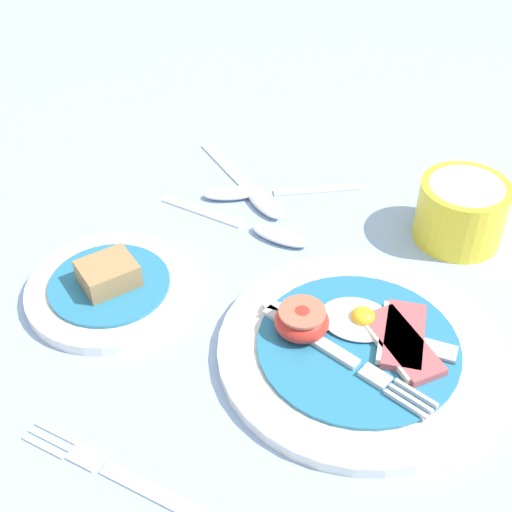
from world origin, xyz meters
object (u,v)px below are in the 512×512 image
at_px(teaspoon_near_cup, 255,192).
at_px(sugar_cup, 462,210).
at_px(teaspoon_stray, 253,192).
at_px(breakfast_plate, 355,349).
at_px(bread_plate, 110,286).
at_px(fork_on_cloth, 121,475).
at_px(teaspoon_by_saucer, 259,229).

bearing_deg(teaspoon_near_cup, sugar_cup, 153.44).
bearing_deg(sugar_cup, teaspoon_stray, 179.73).
relative_size(breakfast_plate, bread_plate, 1.53).
distance_m(breakfast_plate, fork_on_cloth, 0.24).
bearing_deg(teaspoon_stray, bread_plate, -69.39).
xyz_separation_m(bread_plate, teaspoon_by_saucer, (0.11, 0.15, -0.00)).
xyz_separation_m(breakfast_plate, teaspoon_stray, (-0.18, 0.21, -0.00)).
xyz_separation_m(bread_plate, teaspoon_stray, (0.08, 0.21, -0.00)).
bearing_deg(bread_plate, breakfast_plate, -0.62).
xyz_separation_m(breakfast_plate, sugar_cup, (0.07, 0.21, 0.03)).
relative_size(bread_plate, sugar_cup, 1.75).
bearing_deg(teaspoon_by_saucer, teaspoon_stray, 124.93).
relative_size(teaspoon_near_cup, fork_on_cloth, 0.98).
xyz_separation_m(teaspoon_by_saucer, teaspoon_near_cup, (-0.03, 0.07, 0.00)).
bearing_deg(teaspoon_near_cup, fork_on_cloth, 67.38).
bearing_deg(teaspoon_stray, sugar_cup, 41.28).
distance_m(sugar_cup, teaspoon_near_cup, 0.24).
distance_m(bread_plate, sugar_cup, 0.39).
height_order(breakfast_plate, sugar_cup, sugar_cup).
distance_m(breakfast_plate, sugar_cup, 0.23).
bearing_deg(teaspoon_stray, teaspoon_near_cup, 48.69).
xyz_separation_m(sugar_cup, teaspoon_stray, (-0.24, 0.00, -0.03)).
height_order(sugar_cup, fork_on_cloth, sugar_cup).
relative_size(teaspoon_stray, fork_on_cloth, 0.85).
bearing_deg(sugar_cup, teaspoon_by_saucer, -163.01).
distance_m(bread_plate, teaspoon_stray, 0.23).
relative_size(bread_plate, teaspoon_by_saucer, 0.89).
distance_m(breakfast_plate, teaspoon_by_saucer, 0.21).
bearing_deg(teaspoon_by_saucer, teaspoon_near_cup, 123.22).
bearing_deg(bread_plate, sugar_cup, 33.01).
relative_size(bread_plate, fork_on_cloth, 0.93).
xyz_separation_m(sugar_cup, fork_on_cloth, (-0.22, -0.40, -0.03)).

